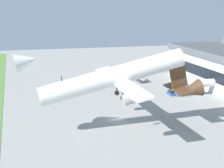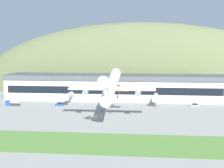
{
  "view_description": "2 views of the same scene",
  "coord_description": "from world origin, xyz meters",
  "views": [
    {
      "loc": [
        89.72,
        -24.84,
        29.86
      ],
      "look_at": [
        10.6,
        -3.58,
        11.9
      ],
      "focal_mm": 60.0,
      "sensor_mm": 36.0,
      "label": 1
    },
    {
      "loc": [
        26.03,
        -149.54,
        29.74
      ],
      "look_at": [
        7.95,
        0.78,
        13.51
      ],
      "focal_mm": 60.0,
      "sensor_mm": 36.0,
      "label": 2
    }
  ],
  "objects": [
    {
      "name": "ground_plane",
      "position": [
        0.0,
        0.0,
        0.0
      ],
      "size": [
        308.63,
        308.63,
        0.0
      ],
      "primitive_type": "plane",
      "color": "gray"
    },
    {
      "name": "grass_strip_foreground",
      "position": [
        0.0,
        -40.78,
        0.04
      ],
      "size": [
        277.76,
        24.85,
        0.08
      ],
      "primitive_type": "cube",
      "color": "#568438",
      "rests_on": "ground_plane"
    },
    {
      "name": "hill_backdrop",
      "position": [
        15.51,
        89.66,
        0.0
      ],
      "size": [
        217.61,
        50.07,
        87.22
      ],
      "primitive_type": "ellipsoid",
      "color": "#667047",
      "rests_on": "ground_plane"
    },
    {
      "name": "terminal_building",
      "position": [
        3.49,
        48.56,
        7.56
      ],
      "size": [
        117.07,
        20.76,
        13.36
      ],
      "color": "silver",
      "rests_on": "ground_plane"
    },
    {
      "name": "jetway_0",
      "position": [
        -17.77,
        30.43,
        3.99
      ],
      "size": [
        3.38,
        14.99,
        5.43
      ],
      "color": "silver",
      "rests_on": "ground_plane"
    },
    {
      "name": "jetway_1",
      "position": [
        25.69,
        31.45,
        3.99
      ],
      "size": [
        3.38,
        13.08,
        5.43
      ],
      "color": "silver",
      "rests_on": "ground_plane"
    },
    {
      "name": "cargo_airplane",
      "position": [
        8.07,
        -1.76,
        12.77
      ],
      "size": [
        35.39,
        45.13,
        14.34
      ],
      "color": "white"
    },
    {
      "name": "service_car_1",
      "position": [
        44.14,
        30.53,
        0.63
      ],
      "size": [
        4.3,
        2.02,
        1.52
      ],
      "color": "#999EA3",
      "rests_on": "ground_plane"
    },
    {
      "name": "service_car_3",
      "position": [
        -20.5,
        24.95,
        0.64
      ],
      "size": [
        4.15,
        1.9,
        1.55
      ],
      "color": "#264C99",
      "rests_on": "ground_plane"
    },
    {
      "name": "fuel_truck",
      "position": [
        -42.94,
        22.05,
        1.47
      ],
      "size": [
        6.78,
        2.43,
        3.07
      ],
      "color": "#264C99",
      "rests_on": "ground_plane"
    },
    {
      "name": "traffic_cone_0",
      "position": [
        1.98,
        12.47,
        0.28
      ],
      "size": [
        0.52,
        0.52,
        0.58
      ],
      "color": "orange",
      "rests_on": "ground_plane"
    },
    {
      "name": "traffic_cone_1",
      "position": [
        -24.33,
        17.42,
        0.28
      ],
      "size": [
        0.52,
        0.52,
        0.58
      ],
      "color": "orange",
      "rests_on": "ground_plane"
    }
  ]
}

